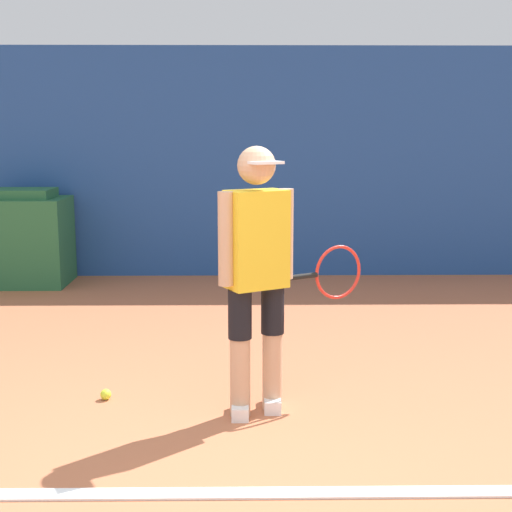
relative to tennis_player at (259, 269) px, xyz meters
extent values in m
plane|color=#B76642|center=(-0.31, -1.10, -0.88)|extent=(24.00, 24.00, 0.00)
cube|color=#234C99|center=(-0.31, 4.11, 0.42)|extent=(24.00, 0.10, 2.59)
cube|color=white|center=(-0.31, -1.00, -0.87)|extent=(21.60, 0.10, 0.01)
cylinder|color=tan|center=(-0.11, -0.06, -0.64)|extent=(0.12, 0.12, 0.48)
cylinder|color=black|center=(-0.11, -0.06, -0.25)|extent=(0.14, 0.14, 0.29)
cube|color=white|center=(-0.11, -0.06, -0.84)|extent=(0.10, 0.24, 0.08)
cylinder|color=tan|center=(0.08, 0.04, -0.64)|extent=(0.12, 0.12, 0.48)
cylinder|color=black|center=(0.08, 0.04, -0.25)|extent=(0.14, 0.14, 0.29)
cube|color=white|center=(0.08, 0.04, -0.84)|extent=(0.10, 0.24, 0.08)
cube|color=yellow|center=(-0.01, -0.01, 0.17)|extent=(0.39, 0.34, 0.57)
sphere|color=tan|center=(-0.01, -0.01, 0.60)|extent=(0.22, 0.22, 0.22)
cube|color=white|center=(0.03, -0.10, 0.62)|extent=(0.22, 0.19, 0.02)
cylinder|color=tan|center=(-0.19, -0.10, 0.19)|extent=(0.09, 0.09, 0.53)
cylinder|color=tan|center=(0.16, 0.09, 0.19)|extent=(0.09, 0.09, 0.53)
cylinder|color=black|center=(0.26, 0.14, -0.08)|extent=(0.21, 0.13, 0.03)
torus|color=red|center=(0.50, 0.27, -0.08)|extent=(0.31, 0.18, 0.34)
sphere|color=#D1E533|center=(-0.96, 0.20, -0.84)|extent=(0.07, 0.07, 0.07)
cube|color=#28663D|center=(-2.48, 3.64, -0.40)|extent=(0.91, 0.73, 0.95)
cube|color=#28663D|center=(-2.48, 3.64, 0.12)|extent=(0.64, 0.51, 0.10)
camera|label=1|loc=(-0.07, -4.07, 0.80)|focal=50.00mm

